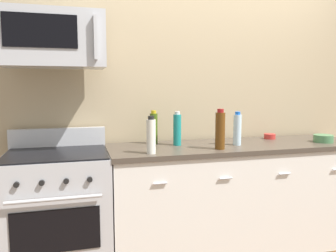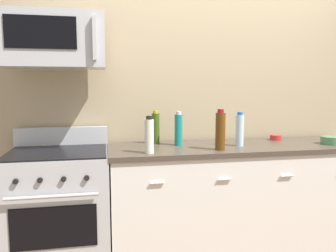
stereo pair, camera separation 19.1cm
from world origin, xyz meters
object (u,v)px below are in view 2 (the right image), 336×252
at_px(microwave, 54,41).
at_px(bottle_water_clear, 240,130).
at_px(range_oven, 60,208).
at_px(bottle_vinegar_white, 149,136).
at_px(bowl_green_glaze, 331,140).
at_px(bottle_wine_amber, 220,131).
at_px(bottle_olive_oil, 156,128).
at_px(bottle_sparkling_teal, 179,129).
at_px(bowl_red_small, 276,137).

height_order(microwave, bottle_water_clear, microwave).
bearing_deg(range_oven, bottle_water_clear, -1.97).
xyz_separation_m(microwave, bottle_vinegar_white, (0.68, -0.26, -0.70)).
bearing_deg(bottle_vinegar_white, range_oven, 162.56).
bearing_deg(range_oven, bowl_green_glaze, -2.85).
xyz_separation_m(bottle_wine_amber, bowl_green_glaze, (1.03, 0.07, -0.12)).
bearing_deg(bottle_wine_amber, bottle_olive_oil, 139.72).
distance_m(bottle_olive_oil, bottle_vinegar_white, 0.42).
xyz_separation_m(bottle_sparkling_teal, bowl_red_small, (0.95, 0.11, -0.11)).
xyz_separation_m(range_oven, bottle_vinegar_white, (0.68, -0.21, 0.58)).
height_order(range_oven, bottle_sparkling_teal, bottle_sparkling_teal).
relative_size(bottle_olive_oil, bottle_vinegar_white, 1.04).
xyz_separation_m(bottle_wine_amber, bottle_water_clear, (0.22, 0.13, -0.02)).
xyz_separation_m(range_oven, bottle_sparkling_teal, (0.96, 0.07, 0.59)).
bearing_deg(bowl_red_small, bottle_wine_amber, -151.57).
height_order(bottle_wine_amber, bottle_water_clear, bottle_wine_amber).
height_order(bottle_wine_amber, bowl_green_glaze, bottle_wine_amber).
relative_size(bottle_olive_oil, bowl_red_small, 2.73).
height_order(bottle_sparkling_teal, bottle_olive_oil, bottle_olive_oil).
bearing_deg(bottle_water_clear, bottle_sparkling_teal, 165.80).
relative_size(range_oven, bowl_green_glaze, 6.38).
bearing_deg(range_oven, bottle_sparkling_teal, 4.39).
bearing_deg(bowl_red_small, bowl_green_glaze, -39.54).
height_order(range_oven, bottle_wine_amber, bottle_wine_amber).
relative_size(microwave, bottle_vinegar_white, 2.68).
bearing_deg(bowl_green_glaze, range_oven, 177.15).
distance_m(bottle_olive_oil, bowl_green_glaze, 1.51).
distance_m(bottle_sparkling_teal, bottle_olive_oil, 0.21).
distance_m(bottle_water_clear, bottle_olive_oil, 0.71).
relative_size(bottle_sparkling_teal, bowl_red_small, 2.70).
height_order(bottle_water_clear, bowl_green_glaze, bottle_water_clear).
bearing_deg(bottle_water_clear, bottle_wine_amber, -148.19).
relative_size(bowl_green_glaze, bowl_red_small, 1.59).
bearing_deg(bottle_wine_amber, range_oven, 171.54).
height_order(bottle_sparkling_teal, bowl_red_small, bottle_sparkling_teal).
xyz_separation_m(microwave, bottle_sparkling_teal, (0.96, 0.03, -0.69)).
height_order(range_oven, microwave, microwave).
distance_m(microwave, bottle_water_clear, 1.61).
xyz_separation_m(bottle_vinegar_white, bowl_green_glaze, (1.59, 0.10, -0.10)).
bearing_deg(bottle_water_clear, bowl_red_small, 26.75).
xyz_separation_m(bottle_water_clear, bowl_green_glaze, (0.81, -0.06, -0.10)).
bearing_deg(microwave, bottle_olive_oil, 10.86).
height_order(bottle_olive_oil, bottle_vinegar_white, bottle_olive_oil).
xyz_separation_m(range_oven, bottle_wine_amber, (1.24, -0.18, 0.60)).
height_order(range_oven, bottle_vinegar_white, bottle_vinegar_white).
bearing_deg(bowl_green_glaze, bottle_water_clear, 175.58).
height_order(bottle_sparkling_teal, bottle_water_clear, bottle_sparkling_teal).
xyz_separation_m(bottle_sparkling_teal, bottle_water_clear, (0.49, -0.12, -0.00)).
height_order(bottle_sparkling_teal, bowl_green_glaze, bottle_sparkling_teal).
bearing_deg(bowl_green_glaze, microwave, 176.02).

